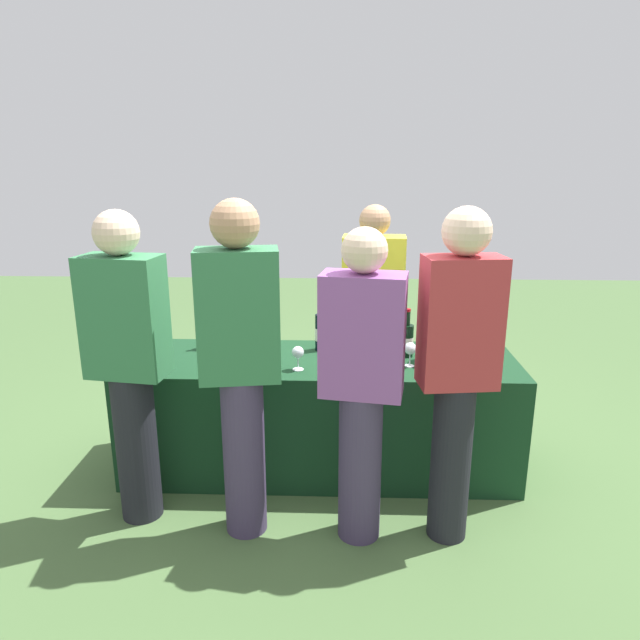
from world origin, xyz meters
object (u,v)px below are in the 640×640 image
(wine_bottle_1, at_px, (320,332))
(wine_glass_1, at_px, (410,349))
(wine_glass_0, at_px, (298,353))
(wine_glass_2, at_px, (429,351))
(guest_2, at_px, (362,379))
(server_pouring, at_px, (373,311))
(wine_bottle_2, at_px, (407,340))
(guest_1, at_px, (240,360))
(guest_3, at_px, (457,366))
(wine_bottle_3, at_px, (457,337))
(ice_bucket, at_px, (443,345))
(wine_bottle_0, at_px, (214,331))
(guest_0, at_px, (128,360))

(wine_bottle_1, xyz_separation_m, wine_glass_1, (0.54, -0.28, -0.01))
(wine_glass_0, distance_m, wine_glass_2, 0.77)
(wine_glass_0, height_order, guest_2, guest_2)
(wine_bottle_1, distance_m, server_pouring, 0.61)
(wine_bottle_2, bearing_deg, guest_1, -141.01)
(wine_bottle_2, relative_size, guest_1, 0.17)
(wine_bottle_2, bearing_deg, guest_3, -78.12)
(server_pouring, distance_m, guest_2, 1.37)
(wine_bottle_3, xyz_separation_m, ice_bucket, (-0.11, -0.13, -0.01))
(guest_2, height_order, guest_3, guest_3)
(wine_bottle_2, height_order, guest_3, guest_3)
(ice_bucket, height_order, guest_3, guest_3)
(wine_bottle_0, bearing_deg, guest_0, -110.28)
(guest_1, bearing_deg, guest_2, -10.83)
(wine_bottle_3, relative_size, server_pouring, 0.20)
(ice_bucket, bearing_deg, wine_bottle_1, 164.77)
(wine_bottle_0, relative_size, guest_1, 0.18)
(guest_0, distance_m, guest_1, 0.62)
(wine_bottle_2, xyz_separation_m, guest_0, (-1.52, -0.64, 0.08))
(guest_1, bearing_deg, wine_bottle_0, 102.45)
(wine_glass_0, xyz_separation_m, guest_0, (-0.86, -0.37, 0.09))
(guest_0, relative_size, guest_1, 0.96)
(ice_bucket, distance_m, guest_0, 1.81)
(server_pouring, distance_m, guest_0, 1.82)
(wine_bottle_3, distance_m, guest_3, 0.81)
(wine_bottle_2, xyz_separation_m, wine_bottle_3, (0.32, 0.03, 0.01))
(ice_bucket, relative_size, guest_0, 0.13)
(wine_bottle_0, height_order, wine_bottle_3, wine_bottle_3)
(wine_bottle_2, xyz_separation_m, server_pouring, (-0.18, 0.59, 0.03))
(wine_bottle_1, bearing_deg, wine_glass_2, -24.00)
(wine_bottle_1, height_order, wine_glass_0, wine_bottle_1)
(wine_glass_0, relative_size, server_pouring, 0.09)
(server_pouring, height_order, guest_3, guest_3)
(wine_bottle_0, distance_m, wine_glass_1, 1.28)
(wine_glass_0, relative_size, guest_3, 0.08)
(wine_bottle_0, height_order, wine_bottle_1, wine_bottle_1)
(wine_bottle_0, height_order, guest_1, guest_1)
(wine_bottle_2, height_order, wine_glass_1, wine_bottle_2)
(wine_glass_0, height_order, ice_bucket, ice_bucket)
(ice_bucket, bearing_deg, guest_1, -150.18)
(wine_bottle_0, xyz_separation_m, guest_3, (1.40, -0.88, 0.10))
(wine_glass_1, relative_size, server_pouring, 0.09)
(wine_glass_2, relative_size, server_pouring, 0.09)
(wine_bottle_1, bearing_deg, wine_glass_1, -27.60)
(ice_bucket, xyz_separation_m, guest_1, (-1.12, -0.64, 0.12))
(guest_0, bearing_deg, guest_3, 4.03)
(wine_glass_0, bearing_deg, wine_glass_1, 7.09)
(guest_2, xyz_separation_m, guest_3, (0.47, 0.01, 0.07))
(wine_bottle_0, height_order, guest_3, guest_3)
(guest_2, bearing_deg, wine_glass_2, 64.13)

